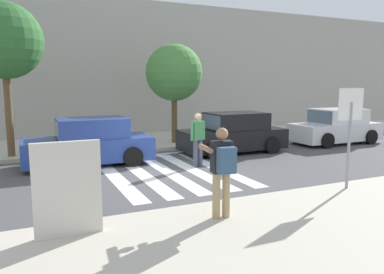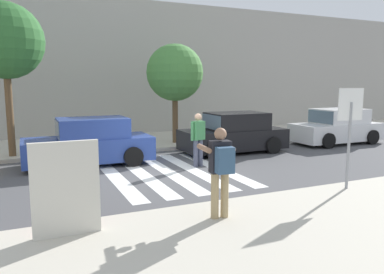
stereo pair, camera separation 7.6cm
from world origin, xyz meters
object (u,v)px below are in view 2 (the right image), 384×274
Objects in this scene: photographer_with_backpack at (221,165)px; parked_car_blue at (90,143)px; parked_car_black at (234,134)px; advertising_board at (66,189)px; stop_sign at (350,116)px; pedestrian_crossing at (198,137)px; street_tree_center at (175,73)px; street_tree_west at (5,41)px; parked_car_white at (337,127)px.

photographer_with_backpack reaches higher than parked_car_blue.
parked_car_blue is 5.49m from parked_car_black.
advertising_board is at bearing -102.40° from parked_car_blue.
parked_car_black is (4.11, 6.49, -0.44)m from photographer_with_backpack.
pedestrian_crossing is at bearing 115.70° from stop_sign.
pedestrian_crossing is at bearing 69.73° from photographer_with_backpack.
parked_car_black is 3.69m from street_tree_center.
parked_car_black is 0.78× the size of street_tree_west.
photographer_with_backpack is 0.41× the size of street_tree_center.
stop_sign is 0.59× the size of parked_car_white.
parked_car_black is at bearing -0.00° from parked_car_blue.
street_tree_west is at bearing 171.76° from parked_car_white.
pedestrian_crossing is 0.42× the size of parked_car_blue.
pedestrian_crossing is 4.70m from street_tree_center.
parked_car_white is (9.42, 6.49, -0.44)m from photographer_with_backpack.
pedestrian_crossing is 3.59m from parked_car_blue.
street_tree_west reaches higher than stop_sign.
pedestrian_crossing is at bearing -167.24° from parked_car_white.
advertising_board is (-12.15, -6.14, 0.21)m from parked_car_white.
pedestrian_crossing is 6.28m from advertising_board.
stop_sign reaches higher than parked_car_blue.
photographer_with_backpack is at bearing -7.34° from advertising_board.
stop_sign is at bearing -133.53° from parked_car_white.
street_tree_center is (2.59, 8.86, 1.93)m from photographer_with_backpack.
stop_sign is 0.46× the size of street_tree_west.
advertising_board is at bearing -82.70° from street_tree_west.
street_tree_center is at bearing 30.90° from parked_car_blue.
parked_car_black is at bearing -57.27° from street_tree_center.
parked_car_black is 2.56× the size of advertising_board.
photographer_with_backpack is at bearing -65.89° from street_tree_west.
stop_sign is at bearing 1.75° from advertising_board.
advertising_board reaches higher than parked_car_white.
parked_car_blue is at bearing -149.10° from street_tree_center.
parked_car_white is at bearing 12.76° from pedestrian_crossing.
pedestrian_crossing is 0.42× the size of parked_car_black.
stop_sign is 1.40× the size of pedestrian_crossing.
parked_car_white is 0.78× the size of street_tree_west.
photographer_with_backpack is at bearing -122.37° from parked_car_black.
parked_car_black is 8.76m from street_tree_west.
street_tree_center is at bearing 58.01° from advertising_board.
parked_car_white is at bearing -19.16° from street_tree_center.
photographer_with_backpack reaches higher than parked_car_white.
street_tree_west is at bearing 166.38° from parked_car_black.
photographer_with_backpack is 0.33× the size of street_tree_west.
advertising_board is at bearing -178.25° from stop_sign.
street_tree_west is 6.44m from street_tree_center.
parked_car_blue is 2.56× the size of advertising_board.
parked_car_blue is at bearing 180.00° from parked_car_white.
street_tree_west is (-5.51, 3.64, 3.10)m from pedestrian_crossing.
photographer_with_backpack is 9.65m from street_tree_west.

